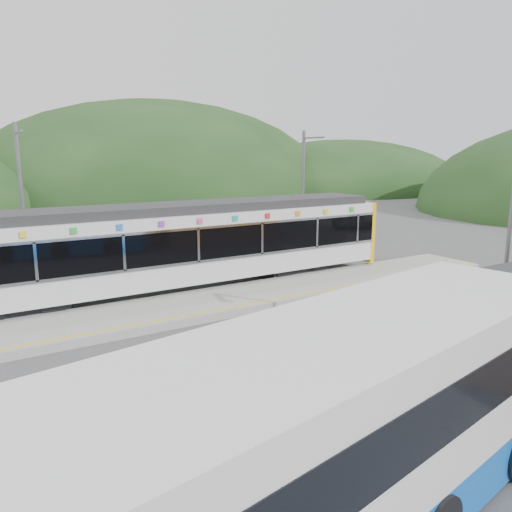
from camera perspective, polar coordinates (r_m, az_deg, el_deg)
ground at (r=17.34m, az=3.82°, el=-7.90°), size 120.00×120.00×0.00m
hills at (r=25.01m, az=8.31°, el=-1.88°), size 146.00×149.00×26.00m
platform at (r=19.93m, az=-1.72°, el=-4.81°), size 26.00×3.20×0.30m
yellow_line at (r=18.82m, az=0.28°, el=-5.31°), size 26.00×0.10×0.01m
train at (r=21.12m, az=-9.51°, el=1.30°), size 20.44×3.01×3.74m
catenary_mast_west at (r=22.07m, az=-25.08°, el=4.97°), size 0.18×1.80×7.00m
catenary_mast_east at (r=27.48m, az=5.42°, el=7.11°), size 0.18×1.80×7.00m
bus at (r=7.61m, az=5.56°, el=-21.80°), size 12.48×4.82×3.32m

